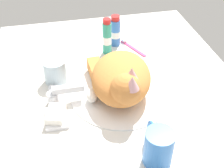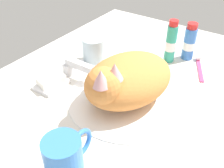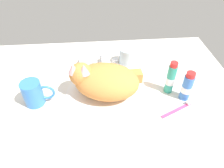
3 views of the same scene
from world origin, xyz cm
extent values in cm
cube|color=silver|center=(0.00, 0.00, -1.50)|extent=(110.00, 82.50, 3.00)
cylinder|color=white|center=(0.00, 0.00, 0.37)|extent=(32.71, 32.71, 0.74)
cylinder|color=silver|center=(0.00, 21.43, 1.91)|extent=(3.60, 3.60, 3.82)
cube|color=silver|center=(0.00, 16.55, 4.82)|extent=(2.00, 9.75, 2.00)
cylinder|color=silver|center=(-5.51, 21.43, 0.90)|extent=(2.80, 2.80, 1.80)
cylinder|color=silver|center=(5.51, 21.43, 0.90)|extent=(2.80, 2.80, 1.80)
ellipsoid|color=#D17F3D|center=(0.00, 0.00, 6.52)|extent=(28.95, 24.15, 11.58)
sphere|color=#D17F3D|center=(-9.44, 1.11, 9.71)|extent=(10.83, 10.83, 8.84)
ellipsoid|color=white|center=(-7.73, 0.65, 7.97)|extent=(6.81, 6.18, 4.86)
cone|color=#DB9E9E|center=(-7.92, -0.90, 13.46)|extent=(4.87, 4.87, 3.98)
cone|color=#DB9E9E|center=(-11.76, 0.13, 13.46)|extent=(4.87, 4.87, 3.98)
cube|color=#D17F3D|center=(8.79, 6.17, 2.93)|extent=(13.14, 5.06, 4.38)
ellipsoid|color=white|center=(-1.99, 9.53, 2.71)|extent=(6.34, 4.93, 3.94)
cylinder|color=#3372C6|center=(-27.39, -2.71, 4.96)|extent=(7.29, 7.29, 9.93)
torus|color=#3372C6|center=(-22.54, -2.71, 4.96)|extent=(6.56, 1.00, 6.56)
cylinder|color=silver|center=(11.00, 19.86, 4.02)|extent=(7.45, 7.45, 8.04)
cube|color=white|center=(-7.45, 21.06, 0.60)|extent=(9.00, 6.40, 1.20)
cube|color=white|center=(-7.45, 21.06, 2.29)|extent=(8.30, 6.65, 2.18)
cylinder|color=teal|center=(24.88, -0.59, 6.18)|extent=(3.36, 3.36, 12.36)
cylinder|color=white|center=(24.88, -0.59, 5.56)|extent=(3.43, 3.43, 3.09)
cylinder|color=red|center=(24.88, -0.59, 13.26)|extent=(2.86, 2.86, 1.80)
cylinder|color=#3870C6|center=(29.97, -4.94, 5.34)|extent=(3.85, 3.85, 10.67)
cylinder|color=white|center=(29.97, -4.94, 4.80)|extent=(3.93, 3.93, 2.67)
cylinder|color=red|center=(29.97, -4.94, 11.57)|extent=(3.28, 3.28, 1.80)
cube|color=#D83F72|center=(25.23, -11.14, 0.40)|extent=(13.49, 6.99, 0.80)
cube|color=white|center=(30.73, -8.65, 1.20)|extent=(2.60, 2.22, 0.80)
camera|label=1|loc=(-70.07, 18.16, 61.75)|focal=47.27mm
camera|label=2|loc=(-47.63, -27.39, 44.64)|focal=41.74mm
camera|label=3|loc=(-2.85, -58.47, 57.41)|focal=32.62mm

